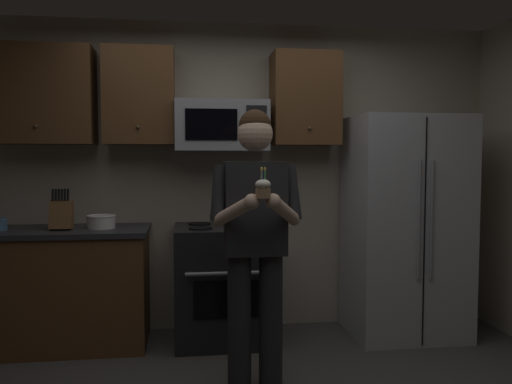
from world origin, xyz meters
TOP-DOWN VIEW (x-y plane):
  - wall_back at (0.00, 1.75)m, footprint 4.40×0.10m
  - oven_range at (-0.15, 1.36)m, footprint 0.76×0.70m
  - microwave at (-0.15, 1.48)m, footprint 0.74×0.41m
  - refrigerator at (1.35, 1.32)m, footprint 0.90×0.75m
  - cabinet_row_upper at (-0.72, 1.53)m, footprint 2.78×0.36m
  - counter_left at (-1.45, 1.38)m, footprint 1.44×0.66m
  - knife_block at (-1.37, 1.33)m, footprint 0.16×0.15m
  - bowl_large_white at (-1.09, 1.37)m, footprint 0.22×0.22m
  - person at (-0.01, 0.43)m, footprint 0.60×0.48m
  - cupcake at (-0.01, 0.10)m, footprint 0.09×0.09m

SIDE VIEW (x-z plane):
  - oven_range at x=-0.15m, z-range 0.00..0.93m
  - counter_left at x=-1.45m, z-range 0.00..0.92m
  - refrigerator at x=1.35m, z-range 0.00..1.80m
  - bowl_large_white at x=-1.09m, z-range 0.92..1.02m
  - person at x=-0.01m, z-range 0.11..1.88m
  - knife_block at x=-1.37m, z-range 0.88..1.20m
  - cupcake at x=-0.01m, z-range 1.21..1.38m
  - wall_back at x=0.00m, z-range 0.00..2.60m
  - microwave at x=-0.15m, z-range 1.52..1.92m
  - cabinet_row_upper at x=-0.72m, z-range 1.57..2.33m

